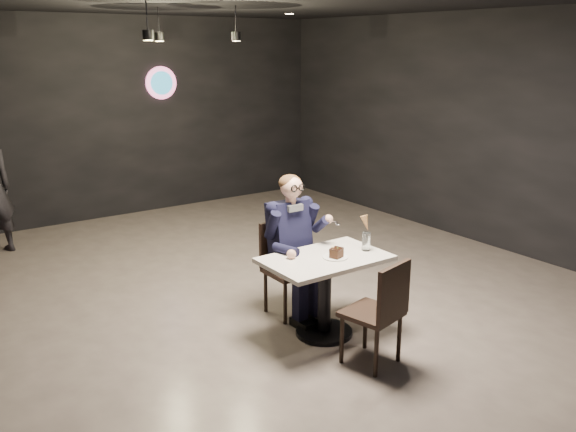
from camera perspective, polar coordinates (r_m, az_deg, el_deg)
floor at (r=6.07m, az=-0.57°, el=-9.27°), size 9.00×9.00×0.00m
wall_sign at (r=9.84m, az=-11.79°, el=12.10°), size 0.50×0.06×0.50m
pendant_lights at (r=7.25m, az=-10.07°, el=17.98°), size 1.40×1.20×0.36m
main_table at (r=5.56m, az=3.44°, el=-7.49°), size 1.10×0.70×0.75m
chair_far at (r=5.94m, az=0.15°, el=-5.03°), size 0.42×0.46×0.92m
chair_near at (r=5.10m, az=7.83°, el=-8.81°), size 0.51×0.54×0.92m
seated_man at (r=5.85m, az=0.15°, el=-2.65°), size 0.60×0.80×1.44m
dessert_plate at (r=5.41m, az=4.44°, el=-3.85°), size 0.23×0.23×0.01m
cake_slice at (r=5.38m, az=4.56°, el=-3.48°), size 0.13×0.12×0.08m
mint_leaf at (r=5.37m, az=4.66°, el=-3.03°), size 0.06×0.04×0.01m
sundae_glass at (r=5.61m, az=7.32°, el=-2.38°), size 0.08×0.08×0.17m
wafer_cone at (r=5.58m, az=7.29°, el=-0.67°), size 0.09×0.09×0.14m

